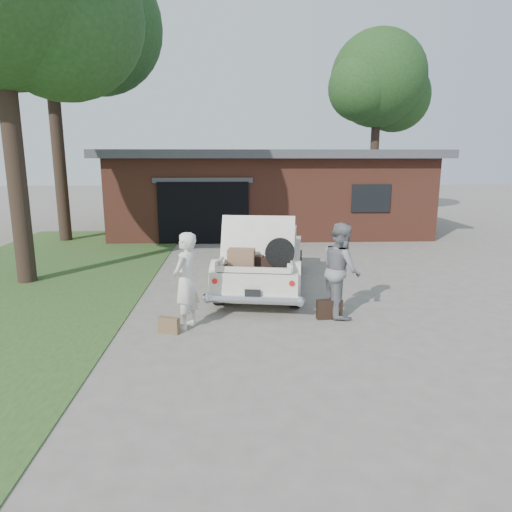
{
  "coord_description": "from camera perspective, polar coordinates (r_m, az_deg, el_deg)",
  "views": [
    {
      "loc": [
        -0.44,
        -8.22,
        2.99
      ],
      "look_at": [
        0.0,
        0.6,
        1.1
      ],
      "focal_mm": 32.0,
      "sensor_mm": 36.0,
      "label": 1
    }
  ],
  "objects": [
    {
      "name": "grass_strip",
      "position": [
        12.67,
        -26.33,
        -2.81
      ],
      "size": [
        6.0,
        16.0,
        0.02
      ],
      "primitive_type": "cube",
      "color": "#2D4C1E",
      "rests_on": "ground"
    },
    {
      "name": "suitcase_right",
      "position": [
        8.83,
        9.16,
        -6.58
      ],
      "size": [
        0.49,
        0.19,
        0.37
      ],
      "primitive_type": "cube",
      "rotation": [
        0.0,
        0.0,
        0.07
      ],
      "color": "black",
      "rests_on": "ground"
    },
    {
      "name": "tree_right",
      "position": [
        25.21,
        15.16,
        19.92
      ],
      "size": [
        5.48,
        4.77,
        9.3
      ],
      "color": "#38281E",
      "rests_on": "ground"
    },
    {
      "name": "woman_right",
      "position": [
        8.89,
        10.58,
        -1.67
      ],
      "size": [
        0.78,
        0.95,
        1.82
      ],
      "primitive_type": "imported",
      "rotation": [
        0.0,
        0.0,
        1.68
      ],
      "color": "gray",
      "rests_on": "ground"
    },
    {
      "name": "sedan",
      "position": [
        10.77,
        0.95,
        -0.31
      ],
      "size": [
        2.47,
        4.83,
        1.84
      ],
      "rotation": [
        0.0,
        0.0,
        -0.16
      ],
      "color": "white",
      "rests_on": "ground"
    },
    {
      "name": "suitcase_left",
      "position": [
        8.18,
        -10.83,
        -8.5
      ],
      "size": [
        0.39,
        0.24,
        0.29
      ],
      "primitive_type": "cube",
      "rotation": [
        0.0,
        0.0,
        -0.36
      ],
      "color": "brown",
      "rests_on": "ground"
    },
    {
      "name": "ground",
      "position": [
        8.76,
        0.2,
        -7.88
      ],
      "size": [
        90.0,
        90.0,
        0.0
      ],
      "primitive_type": "plane",
      "color": "gray",
      "rests_on": "ground"
    },
    {
      "name": "woman_left",
      "position": [
        8.17,
        -8.77,
        -3.1
      ],
      "size": [
        0.63,
        0.75,
        1.74
      ],
      "primitive_type": "imported",
      "rotation": [
        0.0,
        0.0,
        -1.97
      ],
      "color": "silver",
      "rests_on": "ground"
    },
    {
      "name": "house",
      "position": [
        19.79,
        1.3,
        8.25
      ],
      "size": [
        12.8,
        7.8,
        3.3
      ],
      "color": "brown",
      "rests_on": "ground"
    },
    {
      "name": "tree_back",
      "position": [
        18.94,
        -24.57,
        27.05
      ],
      "size": [
        7.29,
        6.34,
        11.74
      ],
      "color": "#38281E",
      "rests_on": "ground"
    }
  ]
}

